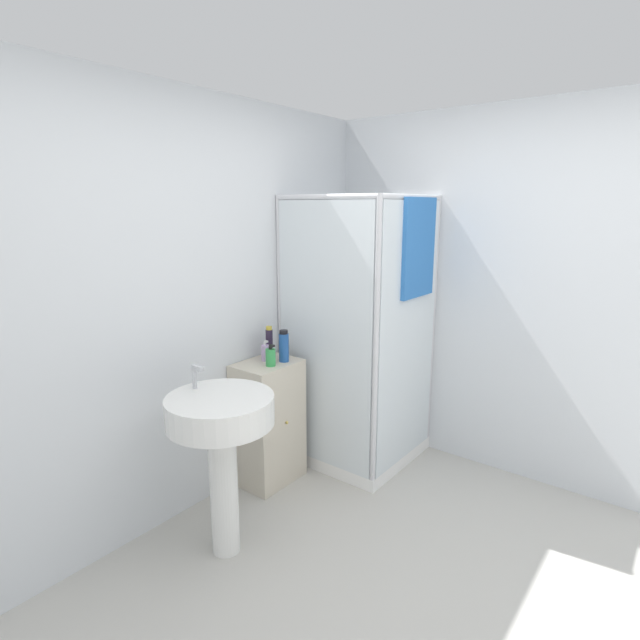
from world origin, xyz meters
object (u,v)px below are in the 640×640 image
(shampoo_bottle_blue, at_px, (284,346))
(lotion_bottle_white, at_px, (265,352))
(sink, at_px, (221,432))
(soap_dispenser, at_px, (271,357))
(shampoo_bottle_tall_black, at_px, (269,343))

(shampoo_bottle_blue, xyz_separation_m, lotion_bottle_white, (-0.07, 0.11, -0.05))
(sink, xyz_separation_m, lotion_bottle_white, (0.71, 0.36, 0.20))
(soap_dispenser, distance_m, lotion_bottle_white, 0.12)
(shampoo_bottle_tall_black, bearing_deg, soap_dispenser, -134.03)
(shampoo_bottle_blue, bearing_deg, soap_dispenser, 178.20)
(sink, height_order, soap_dispenser, sink)
(sink, height_order, shampoo_bottle_tall_black, shampoo_bottle_tall_black)
(shampoo_bottle_blue, height_order, lotion_bottle_white, shampoo_bottle_blue)
(soap_dispenser, xyz_separation_m, shampoo_bottle_tall_black, (0.12, 0.12, 0.05))
(soap_dispenser, bearing_deg, shampoo_bottle_tall_black, 45.97)
(soap_dispenser, relative_size, shampoo_bottle_tall_black, 0.65)
(shampoo_bottle_tall_black, bearing_deg, sink, -153.87)
(shampoo_bottle_blue, distance_m, lotion_bottle_white, 0.13)
(shampoo_bottle_tall_black, distance_m, shampoo_bottle_blue, 0.13)
(sink, xyz_separation_m, shampoo_bottle_tall_black, (0.77, 0.38, 0.25))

